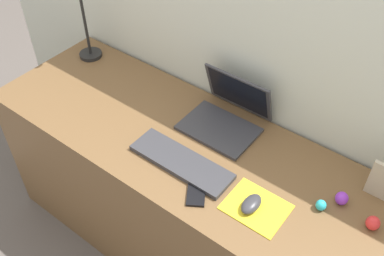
% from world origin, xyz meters
% --- Properties ---
extents(ground_plane, '(6.00, 6.00, 0.00)m').
position_xyz_m(ground_plane, '(0.00, 0.00, 0.00)').
color(ground_plane, '#59514C').
extents(back_wall, '(2.97, 0.05, 1.48)m').
position_xyz_m(back_wall, '(0.00, 0.34, 0.74)').
color(back_wall, beige).
rests_on(back_wall, ground_plane).
extents(desk, '(1.77, 0.61, 0.74)m').
position_xyz_m(desk, '(0.00, 0.00, 0.37)').
color(desk, brown).
rests_on(desk, ground_plane).
extents(laptop, '(0.30, 0.27, 0.21)m').
position_xyz_m(laptop, '(0.06, 0.19, 0.79)').
color(laptop, '#333338').
rests_on(laptop, desk).
extents(keyboard, '(0.41, 0.13, 0.02)m').
position_xyz_m(keyboard, '(0.05, -0.10, 0.75)').
color(keyboard, '#333338').
rests_on(keyboard, desk).
extents(mousepad, '(0.21, 0.17, 0.00)m').
position_xyz_m(mousepad, '(0.38, -0.11, 0.74)').
color(mousepad, yellow).
rests_on(mousepad, desk).
extents(mouse, '(0.06, 0.10, 0.03)m').
position_xyz_m(mouse, '(0.37, -0.12, 0.76)').
color(mouse, '#333338').
rests_on(mouse, mousepad).
extents(cell_phone, '(0.12, 0.14, 0.01)m').
position_xyz_m(cell_phone, '(0.18, -0.18, 0.74)').
color(cell_phone, black).
rests_on(cell_phone, desk).
extents(desk_lamp, '(0.11, 0.14, 0.40)m').
position_xyz_m(desk_lamp, '(-0.75, 0.16, 0.93)').
color(desk_lamp, black).
rests_on(desk_lamp, desk).
extents(toy_figurine_red, '(0.05, 0.05, 0.05)m').
position_xyz_m(toy_figurine_red, '(0.73, 0.05, 0.77)').
color(toy_figurine_red, red).
rests_on(toy_figurine_red, desk).
extents(toy_figurine_purple, '(0.04, 0.04, 0.05)m').
position_xyz_m(toy_figurine_purple, '(0.60, 0.09, 0.76)').
color(toy_figurine_purple, purple).
rests_on(toy_figurine_purple, desk).
extents(toy_figurine_cyan, '(0.04, 0.04, 0.04)m').
position_xyz_m(toy_figurine_cyan, '(0.56, 0.02, 0.76)').
color(toy_figurine_cyan, '#28B7CC').
rests_on(toy_figurine_cyan, desk).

